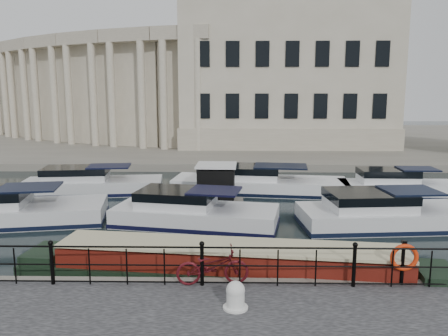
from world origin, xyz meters
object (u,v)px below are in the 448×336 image
at_px(mooring_bollard, 235,296).
at_px(narrowboat, 230,271).
at_px(bicycle, 213,266).
at_px(harbour_hut, 216,186).
at_px(life_ring_post, 404,258).

relative_size(mooring_bollard, narrowboat, 0.05).
bearing_deg(mooring_bollard, bicycle, 114.50).
height_order(narrowboat, harbour_hut, harbour_hut).
height_order(mooring_bollard, narrowboat, mooring_bollard).
height_order(bicycle, harbour_hut, harbour_hut).
height_order(bicycle, mooring_bollard, bicycle).
bearing_deg(bicycle, life_ring_post, -96.07).
bearing_deg(narrowboat, bicycle, -102.16).
bearing_deg(bicycle, harbour_hut, -4.73).
xyz_separation_m(mooring_bollard, narrowboat, (-0.15, 2.66, -0.50)).
xyz_separation_m(bicycle, life_ring_post, (5.04, 0.02, 0.26)).
distance_m(life_ring_post, harbour_hut, 11.91).
relative_size(bicycle, mooring_bollard, 2.86).
bearing_deg(narrowboat, life_ring_post, -9.56).
bearing_deg(narrowboat, harbour_hut, 100.97).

